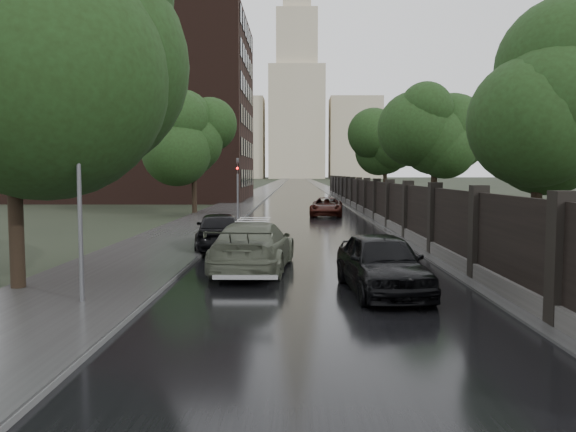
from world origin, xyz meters
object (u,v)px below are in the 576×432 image
(car_right_far, at_px, (327,207))
(tree_left_near, at_px, (9,35))
(tree_right_a, at_px, (539,115))
(volga_sedan, at_px, (254,246))
(tree_left_far, at_px, (194,143))
(tree_right_b, at_px, (435,140))
(tree_right_c, at_px, (385,152))
(hatchback_left, at_px, (220,230))
(lamp_post, at_px, (79,190))
(traffic_light, at_px, (238,183))
(car_right_near, at_px, (382,263))

(car_right_far, bearing_deg, tree_left_near, -104.39)
(tree_right_a, height_order, volga_sedan, tree_right_a)
(tree_left_far, xyz_separation_m, tree_right_b, (15.50, -8.00, -0.29))
(tree_right_c, height_order, volga_sedan, tree_right_c)
(tree_right_a, bearing_deg, tree_right_c, 90.00)
(tree_right_a, bearing_deg, car_right_far, 105.93)
(tree_right_a, xyz_separation_m, hatchback_left, (-11.10, 3.16, -4.17))
(tree_right_c, bearing_deg, lamp_post, -108.52)
(traffic_light, xyz_separation_m, volga_sedan, (2.41, -18.62, -1.62))
(tree_right_c, height_order, hatchback_left, tree_right_c)
(tree_left_near, distance_m, hatchback_left, 10.70)
(tree_left_far, distance_m, car_right_far, 10.72)
(tree_right_c, bearing_deg, car_right_near, -99.11)
(tree_right_b, relative_size, volga_sedan, 1.31)
(tree_left_far, height_order, traffic_light, tree_left_far)
(tree_left_far, distance_m, car_right_near, 28.83)
(traffic_light, xyz_separation_m, hatchback_left, (0.70, -13.84, -1.62))
(tree_right_a, distance_m, volga_sedan, 10.41)
(lamp_post, relative_size, volga_sedan, 0.96)
(volga_sedan, bearing_deg, tree_right_a, -165.26)
(hatchback_left, bearing_deg, volga_sedan, 102.91)
(tree_left_near, distance_m, car_right_far, 27.88)
(lamp_post, xyz_separation_m, volga_sedan, (3.51, 4.87, -1.89))
(tree_right_c, bearing_deg, hatchback_left, -111.05)
(tree_left_far, relative_size, hatchback_left, 1.62)
(tree_left_near, xyz_separation_m, tree_left_far, (-0.40, 27.00, -1.18))
(lamp_post, distance_m, car_right_near, 7.45)
(tree_right_b, height_order, traffic_light, tree_right_b)
(tree_left_far, height_order, tree_right_b, tree_left_far)
(tree_right_c, bearing_deg, volga_sedan, -105.60)
(tree_right_c, height_order, traffic_light, tree_right_c)
(tree_left_near, xyz_separation_m, traffic_light, (3.30, 21.99, -4.02))
(tree_left_near, relative_size, tree_left_far, 1.24)
(lamp_post, xyz_separation_m, traffic_light, (1.10, 23.49, -0.27))
(lamp_post, relative_size, hatchback_left, 1.12)
(tree_left_far, xyz_separation_m, traffic_light, (3.70, -5.01, -2.84))
(tree_right_c, height_order, car_right_near, tree_right_c)
(tree_right_a, relative_size, lamp_post, 1.37)
(tree_left_near, bearing_deg, tree_right_a, 18.32)
(tree_right_a, distance_m, car_right_far, 21.93)
(volga_sedan, distance_m, car_right_far, 22.58)
(tree_left_far, bearing_deg, tree_left_near, -89.15)
(tree_right_a, bearing_deg, traffic_light, 124.77)
(tree_right_a, distance_m, tree_right_b, 14.00)
(volga_sedan, bearing_deg, car_right_near, 142.56)
(tree_right_a, xyz_separation_m, car_right_far, (-5.90, 20.68, -4.29))
(tree_left_near, height_order, car_right_near, tree_left_near)
(tree_right_c, height_order, lamp_post, tree_right_c)
(tree_right_c, distance_m, traffic_light, 19.26)
(tree_left_far, relative_size, volga_sedan, 1.38)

